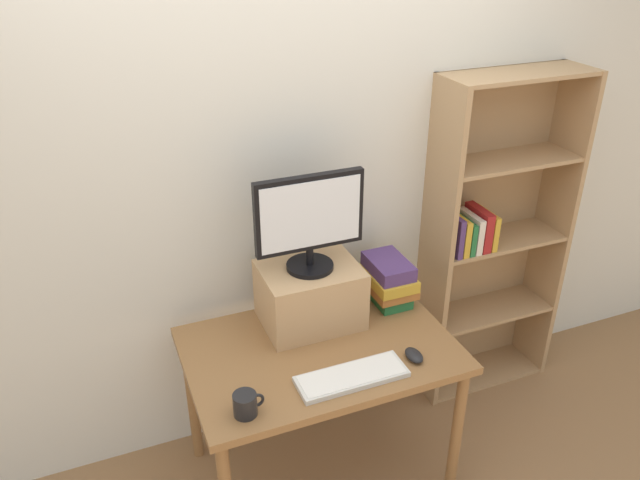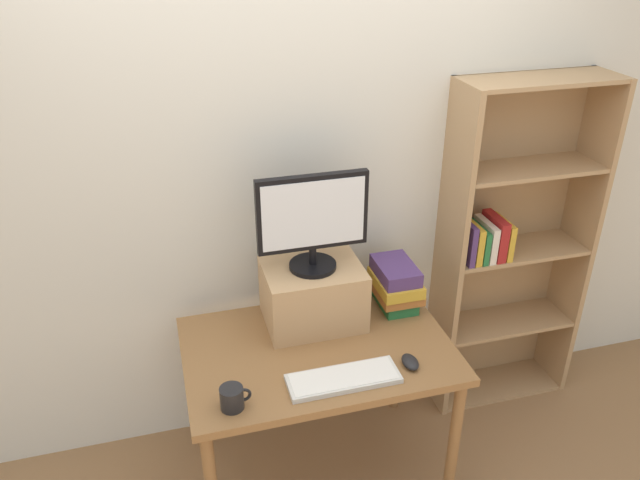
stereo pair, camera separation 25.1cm
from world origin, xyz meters
name	(u,v)px [view 1 (the left image)]	position (x,y,z in m)	size (l,w,h in m)	color
ground_plane	(320,470)	(0.00, 0.00, 0.00)	(12.00, 12.00, 0.00)	olive
back_wall	(278,184)	(0.00, 0.50, 1.30)	(7.00, 0.08, 2.60)	silver
desk	(320,363)	(0.00, 0.00, 0.66)	(1.14, 0.75, 0.75)	olive
bookshelf_unit	(490,237)	(1.09, 0.35, 0.89)	(0.75, 0.28, 1.75)	tan
riser_box	(310,295)	(0.03, 0.19, 0.88)	(0.43, 0.33, 0.28)	tan
computer_monitor	(310,220)	(0.03, 0.19, 1.25)	(0.47, 0.20, 0.43)	black
keyboard	(352,376)	(0.04, -0.24, 0.76)	(0.45, 0.15, 0.02)	silver
computer_mouse	(414,355)	(0.33, -0.22, 0.76)	(0.06, 0.10, 0.04)	black
book_stack	(388,280)	(0.43, 0.21, 0.86)	(0.19, 0.27, 0.22)	#236B38
coffee_mug	(246,404)	(-0.40, -0.27, 0.79)	(0.12, 0.09, 0.09)	black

